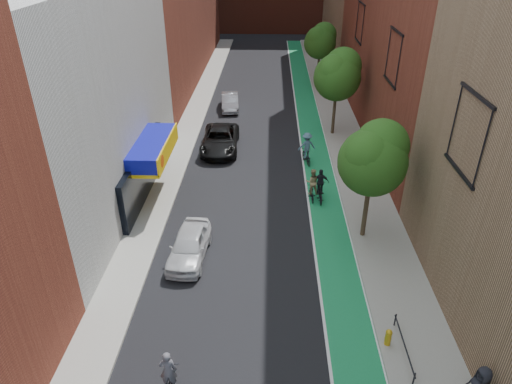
# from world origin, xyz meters

# --- Properties ---
(bike_lane) EXTENTS (2.00, 68.00, 0.01)m
(bike_lane) POSITION_xyz_m (4.00, 26.00, 0.01)
(bike_lane) COLOR #14753F
(bike_lane) RESTS_ON ground
(sidewalk_left) EXTENTS (2.00, 68.00, 0.15)m
(sidewalk_left) POSITION_xyz_m (-6.00, 26.00, 0.07)
(sidewalk_left) COLOR gray
(sidewalk_left) RESTS_ON ground
(sidewalk_right) EXTENTS (3.00, 68.00, 0.15)m
(sidewalk_right) POSITION_xyz_m (6.50, 26.00, 0.07)
(sidewalk_right) COLOR gray
(sidewalk_right) RESTS_ON ground
(building_left_white) EXTENTS (8.00, 20.00, 12.00)m
(building_left_white) POSITION_xyz_m (-11.00, 14.00, 6.00)
(building_left_white) COLOR silver
(building_left_white) RESTS_ON ground
(tree_near) EXTENTS (3.40, 3.36, 6.42)m
(tree_near) POSITION_xyz_m (5.65, 10.02, 4.66)
(tree_near) COLOR #332619
(tree_near) RESTS_ON ground
(tree_mid) EXTENTS (3.55, 3.53, 6.74)m
(tree_mid) POSITION_xyz_m (5.65, 24.02, 4.89)
(tree_mid) COLOR #332619
(tree_mid) RESTS_ON ground
(tree_far) EXTENTS (3.30, 3.25, 6.21)m
(tree_far) POSITION_xyz_m (5.65, 38.02, 4.50)
(tree_far) COLOR #332619
(tree_far) RESTS_ON ground
(parked_car_white) EXTENTS (1.92, 4.29, 1.43)m
(parked_car_white) POSITION_xyz_m (-3.21, 7.98, 0.72)
(parked_car_white) COLOR silver
(parked_car_white) RESTS_ON ground
(parked_car_black) EXTENTS (2.68, 5.66, 1.56)m
(parked_car_black) POSITION_xyz_m (-3.00, 20.88, 0.78)
(parked_car_black) COLOR black
(parked_car_black) RESTS_ON ground
(parked_car_silver) EXTENTS (1.88, 4.35, 1.39)m
(parked_car_silver) POSITION_xyz_m (-3.00, 29.77, 0.70)
(parked_car_silver) COLOR #94969C
(parked_car_silver) RESTS_ON ground
(cyclist_lead) EXTENTS (0.84, 1.96, 2.00)m
(cyclist_lead) POSITION_xyz_m (-2.67, 0.24, 0.66)
(cyclist_lead) COLOR black
(cyclist_lead) RESTS_ON ground
(cyclist_lane_near) EXTENTS (0.84, 1.50, 1.98)m
(cyclist_lane_near) POSITION_xyz_m (3.20, 13.86, 0.87)
(cyclist_lane_near) COLOR black
(cyclist_lane_near) RESTS_ON ground
(cyclist_lane_mid) EXTENTS (0.95, 1.85, 1.98)m
(cyclist_lane_mid) POSITION_xyz_m (3.69, 13.81, 0.72)
(cyclist_lane_mid) COLOR black
(cyclist_lane_mid) RESTS_ON ground
(cyclist_lane_far) EXTENTS (1.33, 1.78, 2.20)m
(cyclist_lane_far) POSITION_xyz_m (3.20, 18.88, 1.00)
(cyclist_lane_far) COLOR black
(cyclist_lane_far) RESTS_ON ground
(fire_hydrant) EXTENTS (0.26, 0.26, 0.74)m
(fire_hydrant) POSITION_xyz_m (5.30, 2.62, 0.54)
(fire_hydrant) COLOR #C19616
(fire_hydrant) RESTS_ON sidewalk_right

